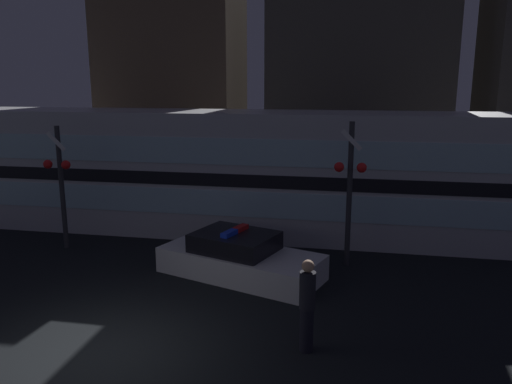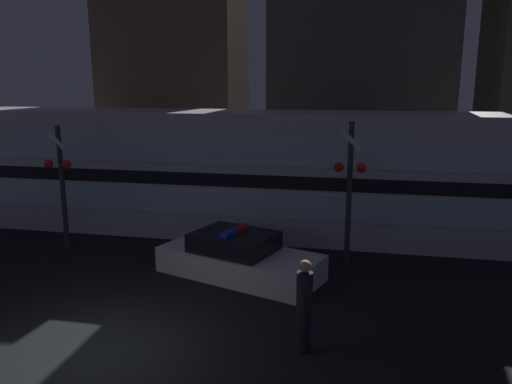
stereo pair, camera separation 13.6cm
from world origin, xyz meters
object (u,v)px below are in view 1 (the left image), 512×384
object	(u,v)px
police_car	(239,258)
pedestrian	(307,305)
crossing_signal_near	(350,186)
train	(268,173)

from	to	relation	value
police_car	pedestrian	world-z (taller)	pedestrian
pedestrian	crossing_signal_near	world-z (taller)	crossing_signal_near
train	pedestrian	size ratio (longest dim) A/B	11.88
train	police_car	xyz separation A→B (m)	(-0.08, -3.97, -1.56)
train	pedestrian	bearing A→B (deg)	-74.92
police_car	crossing_signal_near	bearing A→B (deg)	43.65
pedestrian	train	bearing A→B (deg)	105.08
train	police_car	world-z (taller)	train
train	crossing_signal_near	world-z (taller)	train
crossing_signal_near	police_car	bearing A→B (deg)	-155.52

